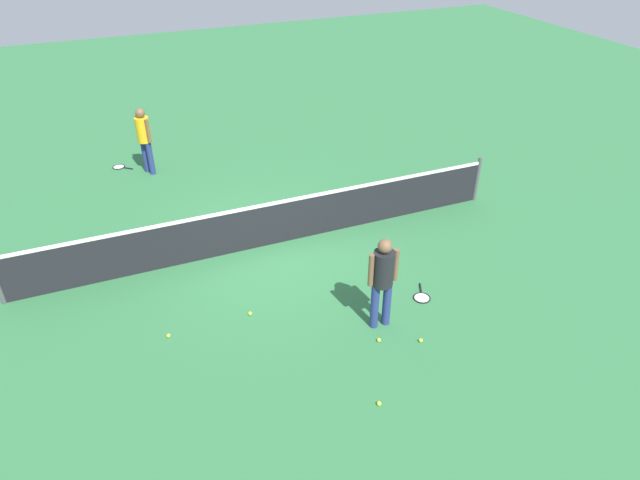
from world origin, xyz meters
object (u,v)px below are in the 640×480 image
Objects in this scene: player_far_side at (144,135)px; tennis_ball_stray_right at (379,403)px; tennis_racket_near_player at (422,297)px; tennis_ball_near_player at (379,340)px; tennis_racket_far_player at (120,167)px; player_near_side at (383,276)px; tennis_ball_midcourt at (250,313)px; tennis_ball_stray_left at (421,340)px; tennis_ball_baseline at (380,278)px; tennis_ball_by_net at (168,336)px.

tennis_ball_stray_right is (1.89, -9.01, -0.98)m from player_far_side.
tennis_racket_near_player is 1.44m from tennis_ball_near_player.
tennis_racket_far_player is at bearing 110.75° from tennis_ball_near_player.
tennis_racket_far_player is (-3.40, 8.07, -1.00)m from player_near_side.
tennis_ball_stray_left is at bearing -35.87° from tennis_ball_midcourt.
player_near_side is at bearing -161.43° from tennis_racket_near_player.
tennis_racket_far_player is 7.14m from tennis_ball_midcourt.
tennis_ball_near_player is (-1.25, -0.73, 0.02)m from tennis_racket_near_player.
tennis_ball_stray_left is 1.53m from tennis_ball_stray_right.
tennis_racket_near_player is at bearing -59.96° from tennis_ball_baseline.
tennis_ball_stray_right is at bearing -143.79° from tennis_ball_stray_left.
tennis_ball_baseline and tennis_ball_stray_right have the same top height.
player_far_side reaches higher than tennis_ball_midcourt.
tennis_racket_near_player is 3.08m from tennis_ball_midcourt.
player_far_side reaches higher than tennis_ball_by_net.
tennis_ball_baseline reaches higher than tennis_racket_far_player.
player_near_side is 25.76× the size of tennis_ball_midcourt.
tennis_ball_near_player and tennis_ball_stray_right have the same top height.
player_far_side reaches higher than tennis_ball_stray_left.
tennis_racket_far_player is 8.36× the size of tennis_ball_stray_right.
tennis_ball_baseline is at bearing -62.48° from player_far_side.
tennis_racket_near_player is 9.07× the size of tennis_ball_baseline.
tennis_racket_far_player is at bearing 119.94° from tennis_racket_near_player.
player_near_side is at bearing 61.56° from tennis_ball_near_player.
tennis_ball_midcourt is (0.75, -6.38, -0.98)m from player_far_side.
tennis_ball_stray_left is (0.42, -0.64, -0.98)m from player_near_side.
tennis_ball_midcourt is (-1.75, 1.45, 0.00)m from tennis_ball_near_player.
tennis_racket_near_player is at bearing 18.57° from player_near_side.
tennis_racket_far_player is at bearing 101.70° from tennis_ball_midcourt.
tennis_ball_by_net is at bearing 134.38° from tennis_ball_stray_right.
tennis_ball_stray_right is at bearing -45.62° from tennis_ball_by_net.
player_far_side is 1.36m from tennis_racket_far_player.
tennis_racket_near_player is 1.09× the size of tennis_racket_far_player.
tennis_ball_by_net is 1.00× the size of tennis_ball_stray_right.
tennis_ball_stray_left is (3.78, -1.69, 0.00)m from tennis_ball_by_net.
player_near_side is 1.49m from tennis_racket_near_player.
tennis_ball_near_player is 1.69m from tennis_ball_baseline.
tennis_ball_near_player is at bearing -24.27° from tennis_ball_by_net.
tennis_racket_near_player is 9.07× the size of tennis_ball_by_net.
tennis_ball_midcourt is at bearing -78.30° from tennis_racket_far_player.
tennis_ball_baseline and tennis_ball_stray_left have the same top height.
tennis_ball_baseline is (0.80, 1.49, 0.00)m from tennis_ball_near_player.
tennis_ball_by_net and tennis_ball_stray_left have the same top height.
tennis_ball_stray_left is at bearing -24.11° from tennis_ball_by_net.
player_far_side reaches higher than tennis_ball_stray_right.
tennis_ball_near_player is at bearing -118.37° from tennis_ball_baseline.
player_far_side is 25.76× the size of tennis_ball_by_net.
player_near_side is 2.00m from tennis_ball_stray_right.
tennis_ball_near_player is 1.32m from tennis_ball_stray_right.
tennis_ball_by_net is (-0.65, -6.41, -0.98)m from player_far_side.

